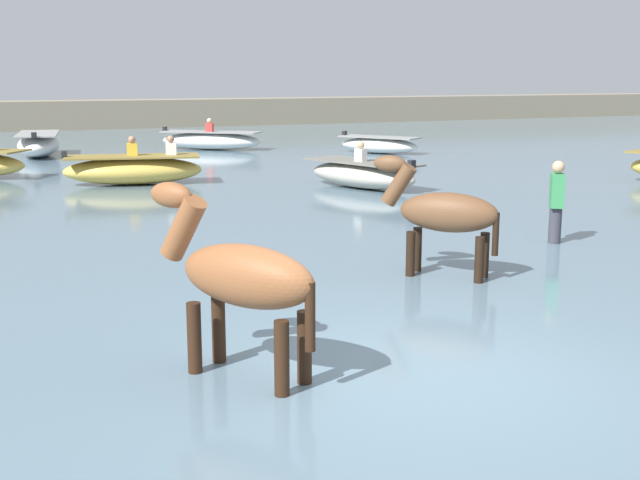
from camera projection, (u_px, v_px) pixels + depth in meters
name	position (u px, v px, depth m)	size (l,w,h in m)	color
ground_plane	(420.00, 402.00, 7.46)	(120.00, 120.00, 0.00)	gray
water_surface	(166.00, 217.00, 16.38)	(90.00, 90.00, 0.29)	slate
horse_lead_chestnut	(240.00, 280.00, 7.13)	(1.27, 1.72, 2.00)	brown
horse_trailing_bay	(443.00, 215.00, 10.78)	(1.41, 1.49, 1.90)	brown
boat_near_starboard	(379.00, 145.00, 28.03)	(2.44, 2.98, 0.72)	silver
boat_far_offshore	(362.00, 174.00, 19.44)	(2.09, 3.42, 1.13)	#B2AD9E
boat_mid_outer	(211.00, 140.00, 29.41)	(3.67, 3.20, 1.14)	silver
boat_distant_east	(38.00, 145.00, 27.03)	(1.83, 3.71, 0.91)	silver
boat_far_inshore	(133.00, 170.00, 20.05)	(3.56, 1.94, 1.19)	gold
person_wading_mid	(556.00, 208.00, 12.97)	(0.34, 0.38, 1.63)	#383842
far_shoreline	(40.00, 118.00, 40.11)	(80.00, 2.40, 1.71)	gray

